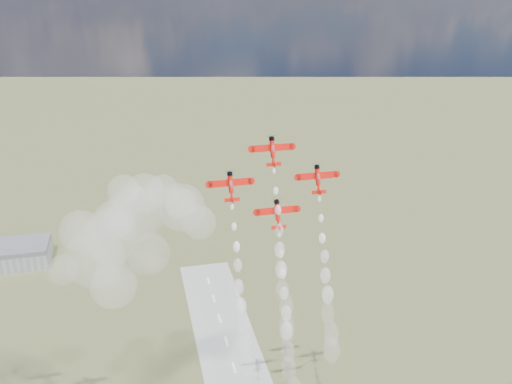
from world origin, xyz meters
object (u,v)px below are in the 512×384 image
object	(u,v)px
plane_slot	(278,213)
plane_lead	(273,151)
plane_right	(318,179)
plane_left	(231,186)
hangar	(8,255)

from	to	relation	value
plane_slot	plane_lead	bearing A→B (deg)	90.00
plane_right	plane_slot	distance (m)	16.89
plane_left	plane_right	size ratio (longest dim) A/B	1.00
hangar	plane_left	world-z (taller)	plane_left
hangar	plane_left	bearing A→B (deg)	-58.63
plane_left	plane_lead	bearing A→B (deg)	13.74
plane_left	plane_right	distance (m)	27.67
plane_lead	plane_left	size ratio (longest dim) A/B	1.00
plane_lead	plane_slot	size ratio (longest dim) A/B	1.00
hangar	plane_left	xyz separation A→B (m)	(110.59, -181.38, 104.15)
plane_lead	plane_right	size ratio (longest dim) A/B	1.00
plane_right	plane_lead	bearing A→B (deg)	166.26
plane_lead	plane_left	xyz separation A→B (m)	(-13.84, -3.38, -9.08)
hangar	plane_lead	distance (m)	244.91
plane_right	plane_slot	world-z (taller)	plane_right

